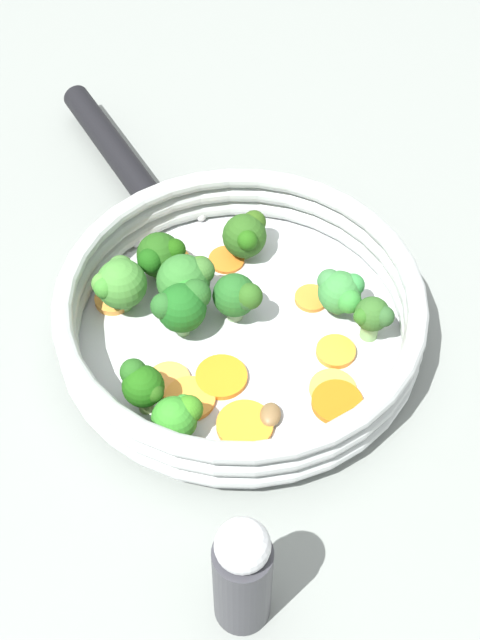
# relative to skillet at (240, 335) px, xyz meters

# --- Properties ---
(ground_plane) EXTENTS (4.00, 4.00, 0.00)m
(ground_plane) POSITION_rel_skillet_xyz_m (0.00, 0.00, -0.01)
(ground_plane) COLOR gray
(skillet) EXTENTS (0.28, 0.28, 0.01)m
(skillet) POSITION_rel_skillet_xyz_m (0.00, 0.00, 0.00)
(skillet) COLOR #B2B5B7
(skillet) RESTS_ON ground_plane
(skillet_rim_wall) EXTENTS (0.30, 0.30, 0.05)m
(skillet_rim_wall) POSITION_rel_skillet_xyz_m (0.00, 0.00, 0.03)
(skillet_rim_wall) COLOR #AFB5B3
(skillet_rim_wall) RESTS_ON skillet
(skillet_handle) EXTENTS (0.20, 0.07, 0.03)m
(skillet_handle) POSITION_rel_skillet_xyz_m (0.23, 0.06, 0.02)
(skillet_handle) COLOR black
(skillet_handle) RESTS_ON skillet
(skillet_rivet_left) EXTENTS (0.01, 0.01, 0.01)m
(skillet_rivet_left) POSITION_rel_skillet_xyz_m (0.13, 0.00, 0.01)
(skillet_rivet_left) COLOR #B5B2B3
(skillet_rivet_left) RESTS_ON skillet
(skillet_rivet_right) EXTENTS (0.01, 0.01, 0.01)m
(skillet_rivet_right) POSITION_rel_skillet_xyz_m (0.12, 0.06, 0.01)
(skillet_rivet_right) COLOR #B4B5BC
(skillet_rivet_right) RESTS_ON skillet
(carrot_slice_0) EXTENTS (0.05, 0.05, 0.01)m
(carrot_slice_0) POSITION_rel_skillet_xyz_m (-0.09, 0.02, 0.01)
(carrot_slice_0) COLOR orange
(carrot_slice_0) RESTS_ON skillet
(carrot_slice_1) EXTENTS (0.05, 0.05, 0.01)m
(carrot_slice_1) POSITION_rel_skillet_xyz_m (-0.04, 0.03, 0.01)
(carrot_slice_1) COLOR orange
(carrot_slice_1) RESTS_ON skillet
(carrot_slice_2) EXTENTS (0.04, 0.04, 0.01)m
(carrot_slice_2) POSITION_rel_skillet_xyz_m (0.06, 0.10, 0.01)
(carrot_slice_2) COLOR #EF953E
(carrot_slice_2) RESTS_ON skillet
(carrot_slice_3) EXTENTS (0.06, 0.06, 0.00)m
(carrot_slice_3) POSITION_rel_skillet_xyz_m (-0.06, 0.06, 0.01)
(carrot_slice_3) COLOR orange
(carrot_slice_3) RESTS_ON skillet
(carrot_slice_4) EXTENTS (0.05, 0.05, 0.00)m
(carrot_slice_4) POSITION_rel_skillet_xyz_m (0.09, 0.04, 0.01)
(carrot_slice_4) COLOR #F99D35
(carrot_slice_4) RESTS_ON skillet
(carrot_slice_5) EXTENTS (0.04, 0.04, 0.00)m
(carrot_slice_5) POSITION_rel_skillet_xyz_m (-0.08, -0.05, 0.01)
(carrot_slice_5) COLOR #F3953E
(carrot_slice_5) RESTS_ON skillet
(carrot_slice_6) EXTENTS (0.05, 0.05, 0.01)m
(carrot_slice_6) POSITION_rel_skillet_xyz_m (-0.04, -0.07, 0.01)
(carrot_slice_6) COLOR orange
(carrot_slice_6) RESTS_ON skillet
(carrot_slice_7) EXTENTS (0.04, 0.04, 0.00)m
(carrot_slice_7) POSITION_rel_skillet_xyz_m (-0.03, 0.07, 0.01)
(carrot_slice_7) COLOR orange
(carrot_slice_7) RESTS_ON skillet
(carrot_slice_8) EXTENTS (0.03, 0.03, 0.00)m
(carrot_slice_8) POSITION_rel_skillet_xyz_m (0.02, -0.07, 0.01)
(carrot_slice_8) COLOR orange
(carrot_slice_8) RESTS_ON skillet
(carrot_slice_9) EXTENTS (0.06, 0.06, 0.01)m
(carrot_slice_9) POSITION_rel_skillet_xyz_m (-0.09, -0.05, 0.01)
(carrot_slice_9) COLOR #D65E0F
(carrot_slice_9) RESTS_ON skillet
(carrot_slice_10) EXTENTS (0.03, 0.03, 0.00)m
(carrot_slice_10) POSITION_rel_skillet_xyz_m (0.08, -0.01, 0.01)
(carrot_slice_10) COLOR orange
(carrot_slice_10) RESTS_ON skillet
(broccoli_floret_0) EXTENTS (0.05, 0.05, 0.05)m
(broccoli_floret_0) POSITION_rel_skillet_xyz_m (0.05, 0.09, 0.04)
(broccoli_floret_0) COLOR #7CB464
(broccoli_floret_0) RESTS_ON skillet
(broccoli_floret_1) EXTENTS (0.04, 0.04, 0.04)m
(broccoli_floret_1) POSITION_rel_skillet_xyz_m (-0.00, -0.09, 0.03)
(broccoli_floret_1) COLOR #88AD64
(broccoli_floret_1) RESTS_ON skillet
(broccoli_floret_2) EXTENTS (0.05, 0.05, 0.05)m
(broccoli_floret_2) POSITION_rel_skillet_xyz_m (0.04, 0.03, 0.04)
(broccoli_floret_2) COLOR olive
(broccoli_floret_2) RESTS_ON skillet
(broccoli_floret_3) EXTENTS (0.04, 0.04, 0.04)m
(broccoli_floret_3) POSITION_rel_skillet_xyz_m (0.08, -0.03, 0.03)
(broccoli_floret_3) COLOR #659649
(broccoli_floret_3) RESTS_ON skillet
(broccoli_floret_4) EXTENTS (0.04, 0.04, 0.04)m
(broccoli_floret_4) POSITION_rel_skillet_xyz_m (0.08, 0.05, 0.03)
(broccoli_floret_4) COLOR #6E9456
(broccoli_floret_4) RESTS_ON skillet
(broccoli_floret_5) EXTENTS (0.03, 0.03, 0.04)m
(broccoli_floret_5) POSITION_rel_skillet_xyz_m (-0.03, -0.10, 0.03)
(broccoli_floret_5) COLOR #81B368
(broccoli_floret_5) RESTS_ON skillet
(broccoli_floret_6) EXTENTS (0.04, 0.04, 0.05)m
(broccoli_floret_6) POSITION_rel_skillet_xyz_m (0.01, -0.00, 0.03)
(broccoli_floret_6) COLOR #83A36F
(broccoli_floret_6) RESTS_ON skillet
(broccoli_floret_7) EXTENTS (0.04, 0.05, 0.05)m
(broccoli_floret_7) POSITION_rel_skillet_xyz_m (0.01, 0.04, 0.04)
(broccoli_floret_7) COLOR #7DAB68
(broccoli_floret_7) RESTS_ON skillet
(broccoli_floret_8) EXTENTS (0.03, 0.04, 0.04)m
(broccoli_floret_8) POSITION_rel_skillet_xyz_m (-0.08, 0.07, 0.03)
(broccoli_floret_8) COLOR #73A151
(broccoli_floret_8) RESTS_ON skillet
(broccoli_floret_9) EXTENTS (0.04, 0.03, 0.05)m
(broccoli_floret_9) POSITION_rel_skillet_xyz_m (-0.05, 0.09, 0.04)
(broccoli_floret_9) COLOR #7A9B50
(broccoli_floret_9) RESTS_ON skillet
(mushroom_piece_0) EXTENTS (0.03, 0.02, 0.01)m
(mushroom_piece_0) POSITION_rel_skillet_xyz_m (-0.09, 0.00, 0.01)
(mushroom_piece_0) COLOR brown
(mushroom_piece_0) RESTS_ON skillet
(salt_shaker) EXTENTS (0.04, 0.04, 0.12)m
(salt_shaker) POSITION_rel_skillet_xyz_m (-0.22, 0.06, 0.05)
(salt_shaker) COLOR #333338
(salt_shaker) RESTS_ON ground_plane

